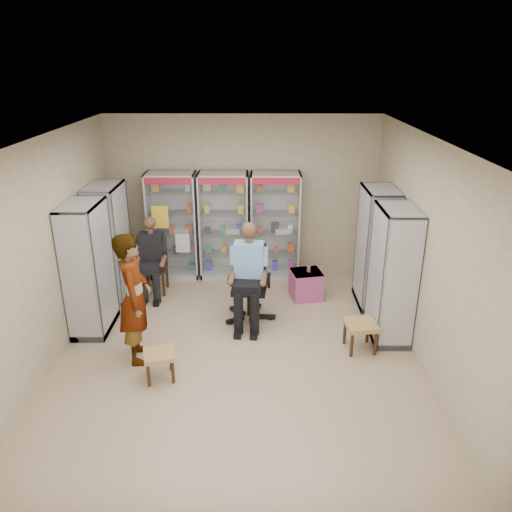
{
  "coord_description": "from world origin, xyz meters",
  "views": [
    {
      "loc": [
        0.3,
        -6.09,
        3.93
      ],
      "look_at": [
        0.26,
        0.7,
        1.21
      ],
      "focal_mm": 35.0,
      "sensor_mm": 36.0,
      "label": 1
    }
  ],
  "objects_px": {
    "office_chair": "(249,284)",
    "cabinet_right_near": "(392,275)",
    "cabinet_back_right": "(275,226)",
    "woven_stool_b": "(160,365)",
    "cabinet_right_far": "(376,248)",
    "seated_shopkeeper": "(249,276)",
    "woven_stool_a": "(360,336)",
    "cabinet_left_near": "(89,269)",
    "cabinet_back_mid": "(224,226)",
    "cabinet_left_far": "(109,243)",
    "wooden_chair": "(154,267)",
    "pink_trunk": "(306,285)",
    "standing_man": "(134,298)",
    "cabinet_back_left": "(173,226)"
  },
  "relations": [
    {
      "from": "office_chair",
      "to": "cabinet_right_near",
      "type": "bearing_deg",
      "value": -8.83
    },
    {
      "from": "cabinet_back_right",
      "to": "woven_stool_b",
      "type": "distance_m",
      "value": 3.77
    },
    {
      "from": "cabinet_right_far",
      "to": "seated_shopkeeper",
      "type": "distance_m",
      "value": 2.19
    },
    {
      "from": "office_chair",
      "to": "woven_stool_a",
      "type": "bearing_deg",
      "value": -24.24
    },
    {
      "from": "cabinet_left_near",
      "to": "seated_shopkeeper",
      "type": "bearing_deg",
      "value": 96.17
    },
    {
      "from": "cabinet_back_mid",
      "to": "cabinet_back_right",
      "type": "distance_m",
      "value": 0.95
    },
    {
      "from": "cabinet_right_far",
      "to": "cabinet_right_near",
      "type": "relative_size",
      "value": 1.0
    },
    {
      "from": "cabinet_left_far",
      "to": "wooden_chair",
      "type": "bearing_deg",
      "value": 106.39
    },
    {
      "from": "pink_trunk",
      "to": "cabinet_left_far",
      "type": "bearing_deg",
      "value": 179.76
    },
    {
      "from": "cabinet_right_near",
      "to": "pink_trunk",
      "type": "height_order",
      "value": "cabinet_right_near"
    },
    {
      "from": "seated_shopkeeper",
      "to": "pink_trunk",
      "type": "bearing_deg",
      "value": 45.35
    },
    {
      "from": "seated_shopkeeper",
      "to": "woven_stool_a",
      "type": "relative_size",
      "value": 3.59
    },
    {
      "from": "cabinet_right_far",
      "to": "cabinet_left_far",
      "type": "distance_m",
      "value": 4.46
    },
    {
      "from": "standing_man",
      "to": "cabinet_back_mid",
      "type": "bearing_deg",
      "value": -28.28
    },
    {
      "from": "cabinet_back_left",
      "to": "seated_shopkeeper",
      "type": "bearing_deg",
      "value": -50.66
    },
    {
      "from": "cabinet_right_far",
      "to": "cabinet_back_left",
      "type": "bearing_deg",
      "value": 72.25
    },
    {
      "from": "seated_shopkeeper",
      "to": "standing_man",
      "type": "height_order",
      "value": "standing_man"
    },
    {
      "from": "cabinet_left_far",
      "to": "cabinet_left_near",
      "type": "relative_size",
      "value": 1.0
    },
    {
      "from": "cabinet_right_near",
      "to": "woven_stool_a",
      "type": "distance_m",
      "value": 1.0
    },
    {
      "from": "woven_stool_a",
      "to": "seated_shopkeeper",
      "type": "bearing_deg",
      "value": 152.24
    },
    {
      "from": "cabinet_left_near",
      "to": "office_chair",
      "type": "distance_m",
      "value": 2.43
    },
    {
      "from": "cabinet_back_left",
      "to": "cabinet_back_right",
      "type": "distance_m",
      "value": 1.9
    },
    {
      "from": "wooden_chair",
      "to": "standing_man",
      "type": "bearing_deg",
      "value": -85.03
    },
    {
      "from": "cabinet_back_right",
      "to": "office_chair",
      "type": "relative_size",
      "value": 1.64
    },
    {
      "from": "seated_shopkeeper",
      "to": "woven_stool_a",
      "type": "xyz_separation_m",
      "value": [
        1.6,
        -0.84,
        -0.56
      ]
    },
    {
      "from": "wooden_chair",
      "to": "cabinet_left_near",
      "type": "bearing_deg",
      "value": -117.61
    },
    {
      "from": "cabinet_left_near",
      "to": "woven_stool_b",
      "type": "distance_m",
      "value": 1.97
    },
    {
      "from": "cabinet_back_right",
      "to": "standing_man",
      "type": "distance_m",
      "value": 3.46
    },
    {
      "from": "cabinet_back_right",
      "to": "cabinet_right_near",
      "type": "relative_size",
      "value": 1.0
    },
    {
      "from": "cabinet_left_far",
      "to": "standing_man",
      "type": "bearing_deg",
      "value": 24.27
    },
    {
      "from": "office_chair",
      "to": "woven_stool_a",
      "type": "distance_m",
      "value": 1.87
    },
    {
      "from": "cabinet_left_near",
      "to": "wooden_chair",
      "type": "height_order",
      "value": "cabinet_left_near"
    },
    {
      "from": "cabinet_right_near",
      "to": "seated_shopkeeper",
      "type": "relative_size",
      "value": 1.29
    },
    {
      "from": "cabinet_back_left",
      "to": "seated_shopkeeper",
      "type": "height_order",
      "value": "cabinet_back_left"
    },
    {
      "from": "cabinet_left_far",
      "to": "office_chair",
      "type": "relative_size",
      "value": 1.64
    },
    {
      "from": "cabinet_left_near",
      "to": "seated_shopkeeper",
      "type": "distance_m",
      "value": 2.41
    },
    {
      "from": "cabinet_right_far",
      "to": "wooden_chair",
      "type": "distance_m",
      "value": 3.84
    },
    {
      "from": "seated_shopkeeper",
      "to": "cabinet_back_mid",
      "type": "bearing_deg",
      "value": 110.74
    },
    {
      "from": "cabinet_back_left",
      "to": "seated_shopkeeper",
      "type": "relative_size",
      "value": 1.29
    },
    {
      "from": "cabinet_left_far",
      "to": "wooden_chair",
      "type": "xyz_separation_m",
      "value": [
        0.68,
        0.2,
        -0.53
      ]
    },
    {
      "from": "cabinet_left_far",
      "to": "woven_stool_a",
      "type": "xyz_separation_m",
      "value": [
        3.98,
        -1.69,
        -0.78
      ]
    },
    {
      "from": "cabinet_right_near",
      "to": "woven_stool_b",
      "type": "height_order",
      "value": "cabinet_right_near"
    },
    {
      "from": "cabinet_back_mid",
      "to": "cabinet_right_far",
      "type": "xyz_separation_m",
      "value": [
        2.58,
        -1.13,
        0.0
      ]
    },
    {
      "from": "cabinet_back_left",
      "to": "standing_man",
      "type": "relative_size",
      "value": 1.08
    },
    {
      "from": "cabinet_right_near",
      "to": "cabinet_left_far",
      "type": "bearing_deg",
      "value": 73.75
    },
    {
      "from": "wooden_chair",
      "to": "seated_shopkeeper",
      "type": "distance_m",
      "value": 2.02
    },
    {
      "from": "cabinet_back_right",
      "to": "seated_shopkeeper",
      "type": "relative_size",
      "value": 1.29
    },
    {
      "from": "woven_stool_b",
      "to": "standing_man",
      "type": "height_order",
      "value": "standing_man"
    },
    {
      "from": "wooden_chair",
      "to": "woven_stool_b",
      "type": "height_order",
      "value": "wooden_chair"
    },
    {
      "from": "cabinet_back_right",
      "to": "cabinet_right_far",
      "type": "relative_size",
      "value": 1.0
    }
  ]
}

